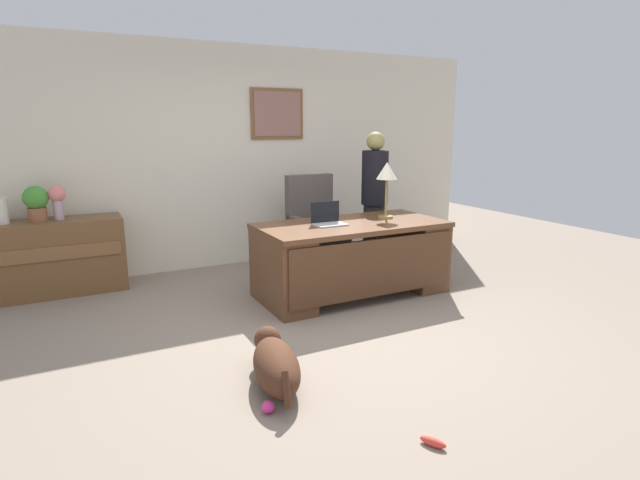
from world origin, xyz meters
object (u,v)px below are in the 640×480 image
at_px(desk, 353,256).
at_px(laptop, 328,219).
at_px(credenza, 47,258).
at_px(person_standing, 374,199).
at_px(dog_lying, 275,363).
at_px(dog_toy_ball, 268,407).
at_px(potted_plant, 36,202).
at_px(vase_with_flowers, 57,198).
at_px(dog_toy_bone, 433,442).
at_px(armchair, 315,229).
at_px(desk_lamp, 387,174).
at_px(vase_empty, 1,211).

xyz_separation_m(desk, laptop, (-0.26, 0.06, 0.40)).
bearing_deg(laptop, credenza, 150.97).
height_order(person_standing, dog_lying, person_standing).
bearing_deg(dog_toy_ball, potted_plant, 111.17).
bearing_deg(credenza, vase_with_flowers, 0.52).
distance_m(dog_toy_ball, dog_toy_bone, 1.01).
distance_m(credenza, dog_toy_bone, 4.34).
bearing_deg(armchair, dog_toy_ball, -122.21).
bearing_deg(desk_lamp, vase_with_flowers, 156.23).
xyz_separation_m(credenza, vase_with_flowers, (0.15, 0.00, 0.61)).
bearing_deg(vase_empty, desk, -25.03).
relative_size(credenza, potted_plant, 4.15).
xyz_separation_m(credenza, dog_toy_ball, (1.19, -3.17, -0.35)).
relative_size(dog_lying, potted_plant, 2.44).
bearing_deg(vase_with_flowers, dog_toy_ball, -71.90).
distance_m(credenza, vase_with_flowers, 0.63).
bearing_deg(laptop, vase_empty, 153.97).
height_order(person_standing, vase_empty, person_standing).
bearing_deg(desk, dog_lying, -136.42).
relative_size(person_standing, dog_toy_bone, 10.81).
bearing_deg(dog_toy_ball, vase_with_flowers, 108.10).
distance_m(desk, dog_lying, 2.02).
bearing_deg(dog_toy_bone, desk_lamp, 60.88).
bearing_deg(armchair, desk, -94.69).
distance_m(dog_lying, vase_empty, 3.42).
xyz_separation_m(dog_lying, desk_lamp, (1.91, 1.48, 1.08)).
bearing_deg(desk_lamp, desk, -167.94).
distance_m(desk, vase_with_flowers, 3.10).
xyz_separation_m(vase_empty, potted_plant, (0.31, 0.00, 0.07)).
xyz_separation_m(credenza, dog_toy_bone, (1.88, -3.90, -0.37)).
relative_size(dog_lying, laptop, 2.74).
relative_size(desk_lamp, dog_toy_ball, 7.57).
height_order(potted_plant, dog_toy_ball, potted_plant).
xyz_separation_m(armchair, dog_lying, (-1.53, -2.41, -0.35)).
height_order(desk, desk_lamp, desk_lamp).
height_order(armchair, person_standing, person_standing).
bearing_deg(credenza, armchair, -8.78).
distance_m(credenza, vase_empty, 0.63).
relative_size(credenza, dog_lying, 1.70).
height_order(desk, laptop, laptop).
relative_size(vase_with_flowers, dog_toy_ball, 4.45).
height_order(credenza, dog_toy_bone, credenza).
xyz_separation_m(person_standing, vase_with_flowers, (-3.43, 0.70, 0.15)).
relative_size(armchair, potted_plant, 3.21).
relative_size(armchair, vase_with_flowers, 3.29).
relative_size(credenza, dog_toy_bone, 9.70).
bearing_deg(armchair, potted_plant, 171.31).
bearing_deg(dog_toy_bone, laptop, 74.80).
relative_size(desk, vase_empty, 7.36).
bearing_deg(vase_with_flowers, laptop, -30.57).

